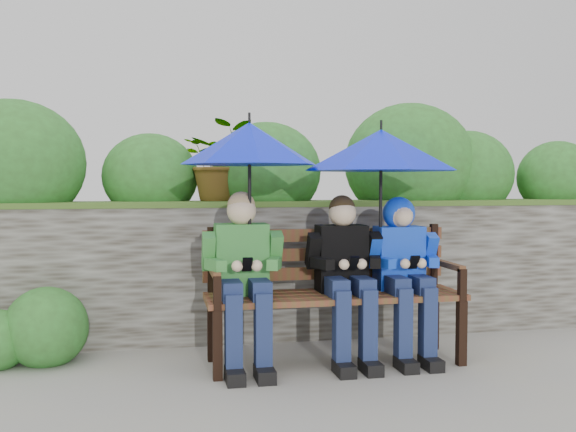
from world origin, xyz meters
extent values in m
plane|color=gray|center=(0.00, 0.00, 0.00)|extent=(60.00, 60.00, 0.00)
cube|color=#3F3A31|center=(0.00, 0.75, 0.50)|extent=(8.00, 0.40, 1.00)
cube|color=#436226|center=(0.00, 0.75, 1.01)|extent=(8.00, 0.42, 0.04)
cube|color=#436226|center=(0.00, 1.95, 0.48)|extent=(8.00, 2.00, 0.96)
ellipsoid|color=#2C5722|center=(-1.85, 0.91, 1.31)|extent=(1.02, 0.82, 0.92)
ellipsoid|color=#2C5722|center=(-0.89, 1.02, 1.22)|extent=(0.73, 0.58, 0.65)
ellipsoid|color=#2C5722|center=(0.00, 0.91, 1.25)|extent=(0.85, 0.68, 0.76)
ellipsoid|color=#2C5722|center=(1.20, 0.98, 1.33)|extent=(1.09, 0.87, 0.98)
ellipsoid|color=#2C5722|center=(1.71, 0.98, 1.24)|extent=(0.80, 0.64, 0.72)
ellipsoid|color=#2C5722|center=(2.53, 0.95, 1.21)|extent=(0.70, 0.56, 0.63)
sphere|color=#C694AF|center=(-1.86, 0.85, 1.15)|extent=(0.14, 0.14, 0.14)
sphere|color=#C694AF|center=(0.18, 0.85, 1.15)|extent=(0.14, 0.14, 0.14)
imported|color=#2C5722|center=(-0.37, 0.85, 1.33)|extent=(0.54, 0.47, 0.60)
imported|color=#2C5722|center=(1.33, 0.85, 1.31)|extent=(0.31, 0.31, 0.56)
sphere|color=#2C5722|center=(-1.55, 0.35, 0.23)|extent=(0.53, 0.53, 0.53)
cube|color=black|center=(-0.50, -0.25, 0.21)|extent=(0.06, 0.06, 0.42)
cube|color=black|center=(-0.50, 0.17, 0.21)|extent=(0.06, 0.06, 0.42)
cube|color=black|center=(1.06, -0.25, 0.21)|extent=(0.06, 0.06, 0.42)
cube|color=black|center=(1.06, 0.17, 0.21)|extent=(0.06, 0.06, 0.42)
cube|color=brown|center=(0.28, -0.22, 0.43)|extent=(1.67, 0.09, 0.04)
cube|color=brown|center=(0.28, -0.10, 0.43)|extent=(1.67, 0.09, 0.04)
cube|color=brown|center=(0.28, 0.02, 0.43)|extent=(1.67, 0.09, 0.04)
cube|color=brown|center=(0.28, 0.14, 0.43)|extent=(1.67, 0.09, 0.04)
cube|color=black|center=(-0.50, 0.18, 0.65)|extent=(0.05, 0.05, 0.46)
cube|color=brown|center=(-0.50, -0.04, 0.62)|extent=(0.05, 0.43, 0.04)
cube|color=black|center=(-0.50, -0.25, 0.52)|extent=(0.05, 0.05, 0.20)
cube|color=black|center=(1.06, 0.18, 0.65)|extent=(0.05, 0.05, 0.46)
cube|color=brown|center=(1.06, -0.04, 0.62)|extent=(0.05, 0.43, 0.04)
cube|color=black|center=(1.06, -0.25, 0.52)|extent=(0.05, 0.05, 0.20)
cube|color=brown|center=(0.28, 0.19, 0.56)|extent=(1.67, 0.03, 0.08)
cube|color=brown|center=(0.28, 0.19, 0.68)|extent=(1.67, 0.03, 0.08)
cube|color=brown|center=(0.28, 0.19, 0.81)|extent=(1.67, 0.03, 0.08)
cube|color=#2B7B2E|center=(-0.31, 0.06, 0.68)|extent=(0.33, 0.20, 0.45)
sphere|color=beige|center=(-0.31, 0.04, 0.99)|extent=(0.19, 0.19, 0.19)
sphere|color=tan|center=(-0.31, 0.05, 1.02)|extent=(0.18, 0.18, 0.18)
cube|color=#1A2B47|center=(-0.40, -0.10, 0.51)|extent=(0.12, 0.31, 0.12)
cube|color=#1A2B47|center=(-0.40, -0.26, 0.26)|extent=(0.10, 0.11, 0.51)
cube|color=black|center=(-0.40, -0.32, 0.04)|extent=(0.11, 0.22, 0.08)
cube|color=#1A2B47|center=(-0.22, -0.10, 0.51)|extent=(0.12, 0.31, 0.12)
cube|color=#1A2B47|center=(-0.22, -0.26, 0.26)|extent=(0.10, 0.11, 0.51)
cube|color=black|center=(-0.22, -0.32, 0.04)|extent=(0.11, 0.22, 0.08)
cube|color=#2B7B2E|center=(-0.53, 0.01, 0.74)|extent=(0.08, 0.18, 0.25)
cube|color=#2B7B2E|center=(-0.50, -0.12, 0.67)|extent=(0.13, 0.21, 0.07)
sphere|color=beige|center=(-0.37, -0.21, 0.67)|extent=(0.07, 0.07, 0.07)
cube|color=#2B7B2E|center=(-0.10, 0.01, 0.74)|extent=(0.08, 0.18, 0.25)
cube|color=#2B7B2E|center=(-0.13, -0.12, 0.67)|extent=(0.13, 0.21, 0.07)
sphere|color=beige|center=(-0.25, -0.21, 0.67)|extent=(0.07, 0.07, 0.07)
cube|color=black|center=(-0.31, -0.22, 0.68)|extent=(0.06, 0.07, 0.09)
cube|color=black|center=(0.35, 0.06, 0.67)|extent=(0.32, 0.19, 0.44)
sphere|color=beige|center=(0.35, 0.04, 0.97)|extent=(0.18, 0.18, 0.18)
sphere|color=black|center=(0.35, 0.05, 1.00)|extent=(0.17, 0.17, 0.17)
cube|color=#1A2B47|center=(0.27, -0.09, 0.51)|extent=(0.11, 0.30, 0.11)
cube|color=#1A2B47|center=(0.27, -0.25, 0.26)|extent=(0.09, 0.10, 0.51)
cube|color=black|center=(0.27, -0.30, 0.04)|extent=(0.10, 0.21, 0.08)
cube|color=#1A2B47|center=(0.44, -0.09, 0.51)|extent=(0.11, 0.30, 0.11)
cube|color=#1A2B47|center=(0.44, -0.25, 0.26)|extent=(0.09, 0.10, 0.51)
cube|color=black|center=(0.44, -0.30, 0.04)|extent=(0.10, 0.21, 0.08)
cube|color=black|center=(0.15, 0.01, 0.73)|extent=(0.08, 0.17, 0.24)
cube|color=black|center=(0.18, -0.11, 0.66)|extent=(0.12, 0.20, 0.07)
sphere|color=beige|center=(0.29, -0.20, 0.66)|extent=(0.07, 0.07, 0.07)
cube|color=black|center=(0.55, 0.01, 0.73)|extent=(0.08, 0.17, 0.24)
cube|color=black|center=(0.53, -0.11, 0.66)|extent=(0.12, 0.20, 0.07)
sphere|color=beige|center=(0.41, -0.20, 0.66)|extent=(0.07, 0.07, 0.07)
cube|color=black|center=(0.35, -0.21, 0.67)|extent=(0.06, 0.07, 0.09)
cube|color=blue|center=(0.75, 0.06, 0.66)|extent=(0.31, 0.18, 0.42)
sphere|color=beige|center=(0.75, 0.04, 0.95)|extent=(0.17, 0.17, 0.17)
sphere|color=blue|center=(0.75, 0.07, 0.96)|extent=(0.22, 0.22, 0.22)
sphere|color=beige|center=(0.75, 0.00, 0.94)|extent=(0.13, 0.13, 0.13)
cube|color=#1A2B47|center=(0.67, -0.09, 0.51)|extent=(0.11, 0.29, 0.11)
cube|color=#1A2B47|center=(0.67, -0.24, 0.25)|extent=(0.09, 0.10, 0.51)
cube|color=black|center=(0.67, -0.29, 0.04)|extent=(0.10, 0.20, 0.07)
cube|color=#1A2B47|center=(0.84, -0.09, 0.51)|extent=(0.11, 0.29, 0.11)
cube|color=#1A2B47|center=(0.84, -0.24, 0.25)|extent=(0.09, 0.10, 0.51)
cube|color=black|center=(0.84, -0.29, 0.04)|extent=(0.10, 0.20, 0.07)
cube|color=blue|center=(0.56, 0.01, 0.72)|extent=(0.07, 0.17, 0.23)
cube|color=blue|center=(0.58, -0.11, 0.66)|extent=(0.12, 0.19, 0.06)
sphere|color=beige|center=(0.70, -0.19, 0.66)|extent=(0.06, 0.06, 0.06)
cube|color=blue|center=(0.95, 0.01, 0.72)|extent=(0.07, 0.17, 0.23)
cube|color=blue|center=(0.92, -0.11, 0.66)|extent=(0.12, 0.19, 0.06)
sphere|color=beige|center=(0.81, -0.19, 0.66)|extent=(0.06, 0.06, 0.06)
cube|color=black|center=(0.75, -0.20, 0.66)|extent=(0.06, 0.07, 0.09)
cone|color=#0317DD|center=(-0.27, -0.02, 1.41)|extent=(0.86, 0.86, 0.26)
cylinder|color=black|center=(-0.27, -0.02, 1.57)|extent=(0.02, 0.02, 0.06)
cylinder|color=black|center=(-0.27, -0.02, 1.05)|extent=(0.02, 0.02, 0.72)
sphere|color=black|center=(-0.27, -0.02, 0.69)|extent=(0.04, 0.04, 0.04)
cone|color=#0317DD|center=(0.61, 0.03, 1.38)|extent=(1.03, 1.03, 0.27)
cylinder|color=black|center=(0.61, 0.03, 1.55)|extent=(0.02, 0.02, 0.06)
cylinder|color=black|center=(0.61, 0.03, 1.05)|extent=(0.02, 0.02, 0.67)
sphere|color=black|center=(0.61, 0.03, 0.71)|extent=(0.04, 0.04, 0.04)
camera|label=1|loc=(-0.83, -3.99, 1.17)|focal=40.00mm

